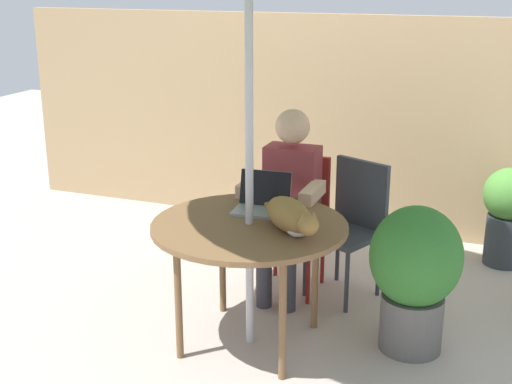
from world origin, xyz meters
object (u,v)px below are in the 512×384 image
(person_seated, at_px, (289,194))
(potted_plant_corner, at_px, (508,211))
(chair_occupied, at_px, (296,212))
(potted_plant_near_fence, at_px, (415,271))
(laptop, at_px, (263,199))
(cat, at_px, (291,217))
(patio_table, at_px, (250,233))
(chair_empty, at_px, (352,218))

(person_seated, bearing_deg, potted_plant_corner, 38.10)
(chair_occupied, height_order, potted_plant_near_fence, chair_occupied)
(chair_occupied, distance_m, laptop, 0.65)
(cat, relative_size, potted_plant_corner, 0.73)
(potted_plant_near_fence, bearing_deg, chair_occupied, 146.43)
(patio_table, height_order, cat, cat)
(cat, distance_m, potted_plant_corner, 2.08)
(chair_occupied, relative_size, potted_plant_corner, 1.23)
(cat, bearing_deg, chair_occupied, 105.95)
(laptop, bearing_deg, potted_plant_corner, 47.88)
(patio_table, relative_size, potted_plant_corner, 1.50)
(laptop, xyz_separation_m, potted_plant_near_fence, (0.88, 0.01, -0.31))
(chair_empty, xyz_separation_m, cat, (-0.13, -0.89, 0.29))
(laptop, height_order, potted_plant_near_fence, laptop)
(chair_occupied, distance_m, person_seated, 0.23)
(chair_occupied, distance_m, cat, 0.95)
(chair_occupied, distance_m, potted_plant_corner, 1.58)
(chair_occupied, distance_m, potted_plant_near_fence, 1.05)
(chair_occupied, height_order, chair_empty, same)
(patio_table, bearing_deg, chair_empty, 66.29)
(chair_occupied, height_order, laptop, laptop)
(cat, bearing_deg, potted_plant_near_fence, 25.34)
(chair_occupied, bearing_deg, chair_empty, 2.82)
(patio_table, xyz_separation_m, chair_empty, (0.38, 0.86, -0.15))
(patio_table, distance_m, potted_plant_corner, 2.17)
(laptop, bearing_deg, chair_occupied, 88.81)
(chair_occupied, relative_size, chair_empty, 1.00)
(potted_plant_corner, bearing_deg, patio_table, -127.54)
(cat, bearing_deg, patio_table, 171.64)
(chair_empty, relative_size, laptop, 2.79)
(laptop, relative_size, potted_plant_near_fence, 0.38)
(person_seated, xyz_separation_m, potted_plant_near_fence, (0.87, -0.42, -0.21))
(chair_occupied, bearing_deg, person_seated, -90.00)
(person_seated, bearing_deg, cat, -70.78)
(chair_occupied, height_order, potted_plant_corner, chair_occupied)
(laptop, bearing_deg, patio_table, -87.10)
(patio_table, relative_size, chair_occupied, 1.22)
(cat, distance_m, potted_plant_near_fence, 0.77)
(patio_table, distance_m, person_seated, 0.68)
(potted_plant_corner, bearing_deg, chair_occupied, -146.41)
(chair_empty, distance_m, potted_plant_near_fence, 0.78)
(potted_plant_near_fence, bearing_deg, chair_empty, 129.74)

